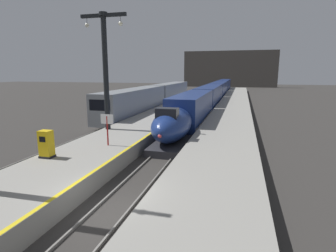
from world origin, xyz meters
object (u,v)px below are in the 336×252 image
highspeed_train_main (214,92)px  passenger_near_edge (174,106)px  rolling_suitcase (167,111)px  regional_train_adjacent (156,96)px  ticket_machine_yellow (46,145)px  station_column_mid (105,61)px  departure_info_board (107,123)px

highspeed_train_main → passenger_near_edge: highspeed_train_main is taller
rolling_suitcase → passenger_near_edge: bearing=-23.3°
regional_train_adjacent → ticket_machine_yellow: regional_train_adjacent is taller
highspeed_train_main → station_column_mid: size_ratio=7.87×
rolling_suitcase → ticket_machine_yellow: bearing=-96.7°
station_column_mid → rolling_suitcase: (2.51, 10.04, -5.45)m
passenger_near_edge → rolling_suitcase: 1.34m
highspeed_train_main → ticket_machine_yellow: 41.63m
highspeed_train_main → regional_train_adjacent: bearing=-123.4°
regional_train_adjacent → departure_info_board: regional_train_adjacent is taller
ticket_machine_yellow → departure_info_board: departure_info_board is taller
passenger_near_edge → ticket_machine_yellow: 18.08m
highspeed_train_main → rolling_suitcase: size_ratio=77.01×
station_column_mid → departure_info_board: (2.51, -4.84, -4.25)m
ticket_machine_yellow → highspeed_train_main: bearing=82.3°
station_column_mid → ticket_machine_yellow: station_column_mid is taller
departure_info_board → regional_train_adjacent: bearing=100.4°
regional_train_adjacent → station_column_mid: bearing=-84.0°
regional_train_adjacent → station_column_mid: (2.20, -20.78, 4.67)m
passenger_near_edge → ticket_machine_yellow: bearing=-100.2°
departure_info_board → station_column_mid: bearing=117.4°
station_column_mid → rolling_suitcase: station_column_mid is taller
rolling_suitcase → departure_info_board: 14.93m
passenger_near_edge → departure_info_board: bearing=-94.2°
departure_info_board → rolling_suitcase: bearing=90.0°
rolling_suitcase → highspeed_train_main: bearing=81.6°
passenger_near_edge → rolling_suitcase: (-1.06, 0.45, -0.69)m
passenger_near_edge → rolling_suitcase: bearing=156.7°
highspeed_train_main → passenger_near_edge: 23.58m
rolling_suitcase → station_column_mid: bearing=-104.0°
regional_train_adjacent → ticket_machine_yellow: bearing=-85.0°
ticket_machine_yellow → station_column_mid: bearing=92.4°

